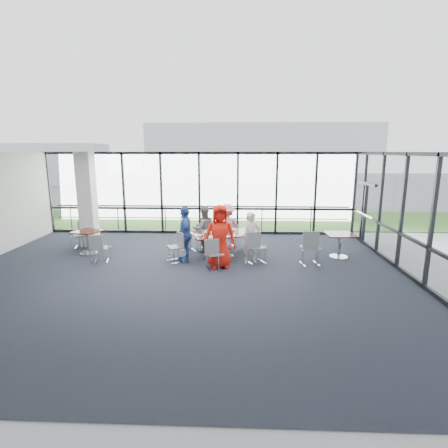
{
  "coord_description": "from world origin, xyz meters",
  "views": [
    {
      "loc": [
        1.52,
        -8.57,
        3.22
      ],
      "look_at": [
        1.11,
        1.56,
        1.1
      ],
      "focal_mm": 28.0,
      "sensor_mm": 36.0,
      "label": 1
    }
  ],
  "objects_px": {
    "side_table_left": "(88,235)",
    "chair_main_fr": "(228,234)",
    "chair_main_nl": "(215,254)",
    "chair_main_nr": "(257,247)",
    "structural_column": "(87,200)",
    "chair_spare_r": "(310,248)",
    "chair_spare_la": "(101,248)",
    "side_table_right": "(340,237)",
    "diner_end": "(185,234)",
    "main_table": "(224,237)",
    "diner_near_right": "(251,238)",
    "diner_far_left": "(204,229)",
    "diner_near_left": "(220,236)",
    "diner_far_right": "(227,226)",
    "chair_spare_lb": "(81,235)",
    "chair_main_end": "(176,247)",
    "chair_main_fl": "(199,238)"
  },
  "relations": [
    {
      "from": "side_table_left",
      "to": "chair_main_fr",
      "type": "relative_size",
      "value": 1.04
    },
    {
      "from": "chair_main_nl",
      "to": "chair_main_nr",
      "type": "distance_m",
      "value": 1.31
    },
    {
      "from": "structural_column",
      "to": "chair_spare_r",
      "type": "bearing_deg",
      "value": -14.19
    },
    {
      "from": "structural_column",
      "to": "chair_spare_la",
      "type": "xyz_separation_m",
      "value": [
        1.07,
        -1.78,
        -1.19
      ]
    },
    {
      "from": "side_table_right",
      "to": "diner_end",
      "type": "bearing_deg",
      "value": -173.16
    },
    {
      "from": "side_table_right",
      "to": "main_table",
      "type": "bearing_deg",
      "value": -178.69
    },
    {
      "from": "diner_near_right",
      "to": "chair_spare_r",
      "type": "distance_m",
      "value": 1.71
    },
    {
      "from": "diner_far_left",
      "to": "diner_near_left",
      "type": "bearing_deg",
      "value": 89.71
    },
    {
      "from": "main_table",
      "to": "diner_far_right",
      "type": "xyz_separation_m",
      "value": [
        0.05,
        0.97,
        0.13
      ]
    },
    {
      "from": "diner_far_right",
      "to": "diner_end",
      "type": "xyz_separation_m",
      "value": [
        -1.19,
        -1.45,
        0.07
      ]
    },
    {
      "from": "chair_spare_la",
      "to": "diner_far_right",
      "type": "bearing_deg",
      "value": 9.66
    },
    {
      "from": "side_table_left",
      "to": "chair_spare_r",
      "type": "xyz_separation_m",
      "value": [
        6.84,
        -0.82,
        -0.11
      ]
    },
    {
      "from": "diner_near_right",
      "to": "diner_end",
      "type": "xyz_separation_m",
      "value": [
        -1.94,
        0.12,
        0.07
      ]
    },
    {
      "from": "chair_spare_la",
      "to": "chair_spare_lb",
      "type": "distance_m",
      "value": 1.95
    },
    {
      "from": "main_table",
      "to": "chair_main_end",
      "type": "relative_size",
      "value": 2.48
    },
    {
      "from": "chair_main_nr",
      "to": "chair_main_nl",
      "type": "bearing_deg",
      "value": 179.73
    },
    {
      "from": "chair_main_end",
      "to": "diner_end",
      "type": "bearing_deg",
      "value": 73.81
    },
    {
      "from": "diner_near_left",
      "to": "chair_main_fr",
      "type": "xyz_separation_m",
      "value": [
        0.16,
        2.15,
        -0.44
      ]
    },
    {
      "from": "diner_end",
      "to": "chair_main_fr",
      "type": "relative_size",
      "value": 1.8
    },
    {
      "from": "main_table",
      "to": "chair_spare_la",
      "type": "distance_m",
      "value": 3.7
    },
    {
      "from": "diner_near_left",
      "to": "chair_main_nl",
      "type": "relative_size",
      "value": 2.05
    },
    {
      "from": "chair_main_fr",
      "to": "chair_main_end",
      "type": "xyz_separation_m",
      "value": [
        -1.49,
        -1.71,
        -0.01
      ]
    },
    {
      "from": "side_table_left",
      "to": "diner_far_right",
      "type": "height_order",
      "value": "diner_far_right"
    },
    {
      "from": "diner_far_left",
      "to": "chair_main_fr",
      "type": "distance_m",
      "value": 1.0
    },
    {
      "from": "diner_near_right",
      "to": "diner_end",
      "type": "height_order",
      "value": "diner_end"
    },
    {
      "from": "diner_far_right",
      "to": "diner_end",
      "type": "relative_size",
      "value": 0.91
    },
    {
      "from": "chair_spare_r",
      "to": "diner_near_right",
      "type": "bearing_deg",
      "value": 168.0
    },
    {
      "from": "side_table_left",
      "to": "side_table_right",
      "type": "distance_m",
      "value": 7.88
    },
    {
      "from": "structural_column",
      "to": "chair_main_nl",
      "type": "xyz_separation_m",
      "value": [
        4.49,
        -2.3,
        -1.16
      ]
    },
    {
      "from": "chair_main_nr",
      "to": "chair_spare_lb",
      "type": "distance_m",
      "value": 6.04
    },
    {
      "from": "diner_near_right",
      "to": "chair_main_nl",
      "type": "bearing_deg",
      "value": -179.58
    },
    {
      "from": "chair_spare_la",
      "to": "chair_spare_r",
      "type": "height_order",
      "value": "chair_spare_r"
    },
    {
      "from": "chair_main_nl",
      "to": "chair_main_end",
      "type": "bearing_deg",
      "value": 132.58
    },
    {
      "from": "chair_spare_la",
      "to": "chair_main_nl",
      "type": "bearing_deg",
      "value": -22.59
    },
    {
      "from": "chair_main_end",
      "to": "chair_spare_r",
      "type": "relative_size",
      "value": 0.89
    },
    {
      "from": "diner_far_left",
      "to": "chair_main_fl",
      "type": "bearing_deg",
      "value": -59.86
    },
    {
      "from": "diner_near_left",
      "to": "structural_column",
      "type": "bearing_deg",
      "value": 145.22
    },
    {
      "from": "side_table_left",
      "to": "chair_spare_la",
      "type": "xyz_separation_m",
      "value": [
        0.71,
        -0.78,
        -0.2
      ]
    },
    {
      "from": "diner_far_right",
      "to": "chair_main_nl",
      "type": "distance_m",
      "value": 2.18
    },
    {
      "from": "diner_near_right",
      "to": "diner_far_right",
      "type": "bearing_deg",
      "value": 87.4
    },
    {
      "from": "diner_far_left",
      "to": "chair_spare_lb",
      "type": "height_order",
      "value": "diner_far_left"
    },
    {
      "from": "side_table_left",
      "to": "diner_near_right",
      "type": "bearing_deg",
      "value": -8.17
    },
    {
      "from": "structural_column",
      "to": "side_table_left",
      "type": "distance_m",
      "value": 1.45
    },
    {
      "from": "structural_column",
      "to": "diner_far_left",
      "type": "height_order",
      "value": "structural_column"
    },
    {
      "from": "diner_far_right",
      "to": "chair_spare_la",
      "type": "relative_size",
      "value": 1.82
    },
    {
      "from": "diner_end",
      "to": "side_table_right",
      "type": "bearing_deg",
      "value": 85.48
    },
    {
      "from": "side_table_right",
      "to": "diner_near_right",
      "type": "relative_size",
      "value": 0.58
    },
    {
      "from": "side_table_left",
      "to": "chair_main_end",
      "type": "bearing_deg",
      "value": -13.57
    },
    {
      "from": "structural_column",
      "to": "chair_spare_lb",
      "type": "xyz_separation_m",
      "value": [
        -0.19,
        -0.29,
        -1.16
      ]
    },
    {
      "from": "diner_near_left",
      "to": "diner_far_right",
      "type": "relative_size",
      "value": 1.18
    }
  ]
}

